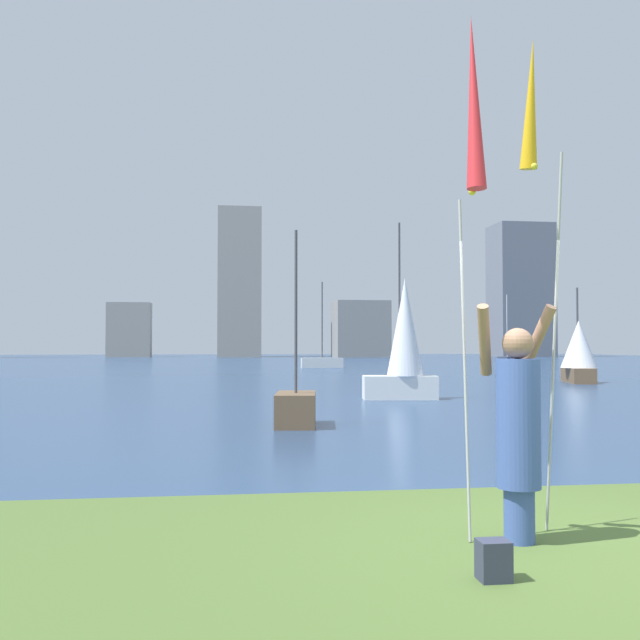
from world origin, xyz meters
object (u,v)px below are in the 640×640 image
at_px(kite_flag_left, 473,113).
at_px(bag, 494,560).
at_px(sailboat_1, 296,408).
at_px(sailboat_6, 403,344).
at_px(sailboat_5, 579,353).
at_px(kite_flag_right, 532,118).
at_px(sailboat_7, 322,362).
at_px(sailboat_2, 507,360).
at_px(person, 518,424).

xyz_separation_m(kite_flag_left, bag, (-0.17, -0.81, -3.36)).
bearing_deg(sailboat_1, bag, -88.02).
bearing_deg(sailboat_6, sailboat_5, 40.21).
relative_size(kite_flag_left, bag, 15.80).
relative_size(kite_flag_right, bag, 16.14).
bearing_deg(kite_flag_left, sailboat_7, 83.52).
height_order(sailboat_2, sailboat_5, sailboat_2).
bearing_deg(bag, person, 58.04).
distance_m(sailboat_5, sailboat_7, 23.11).
distance_m(kite_flag_right, sailboat_2, 56.46).
bearing_deg(sailboat_2, sailboat_7, -156.03).
bearing_deg(kite_flag_left, sailboat_5, 61.18).
distance_m(bag, sailboat_1, 9.80).
distance_m(bag, sailboat_7, 46.70).
height_order(kite_flag_left, sailboat_7, sailboat_7).
bearing_deg(sailboat_1, kite_flag_left, -86.75).
height_order(kite_flag_right, sailboat_6, sailboat_6).
bearing_deg(kite_flag_right, kite_flag_left, -140.43).
xyz_separation_m(person, sailboat_7, (4.78, 45.49, -0.53)).
distance_m(kite_flag_right, sailboat_5, 26.46).
relative_size(bag, sailboat_5, 0.07).
xyz_separation_m(sailboat_5, sailboat_6, (-9.76, -8.25, 0.35)).
relative_size(kite_flag_right, sailboat_5, 1.09).
height_order(sailboat_2, sailboat_6, sailboat_2).
relative_size(sailboat_1, sailboat_5, 0.96).
distance_m(kite_flag_left, bag, 3.46).
bearing_deg(person, bag, -112.08).
xyz_separation_m(kite_flag_right, sailboat_1, (-1.30, 8.33, -3.35)).
distance_m(kite_flag_left, sailboat_6, 16.15).
bearing_deg(sailboat_6, kite_flag_left, -102.26).
xyz_separation_m(sailboat_1, sailboat_2, (22.28, 43.98, 0.02)).
relative_size(person, sailboat_7, 0.32).
bearing_deg(kite_flag_right, bag, -123.28).
bearing_deg(sailboat_1, sailboat_6, 59.67).
height_order(kite_flag_right, sailboat_7, sailboat_7).
distance_m(kite_flag_left, kite_flag_right, 1.05).
relative_size(sailboat_5, sailboat_6, 0.77).
bearing_deg(person, sailboat_1, 105.71).
bearing_deg(sailboat_2, sailboat_5, -106.51).
bearing_deg(person, sailboat_2, 77.87).
distance_m(person, bag, 1.35).
relative_size(sailboat_5, sailboat_7, 0.67).
bearing_deg(sailboat_5, sailboat_2, 73.49).
relative_size(bag, sailboat_6, 0.05).
relative_size(kite_flag_left, sailboat_5, 1.06).
bearing_deg(bag, sailboat_7, 83.43).
relative_size(kite_flag_left, sailboat_1, 1.10).
height_order(person, sailboat_7, sailboat_7).
bearing_deg(sailboat_1, sailboat_7, 81.17).
distance_m(kite_flag_right, sailboat_6, 15.38).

